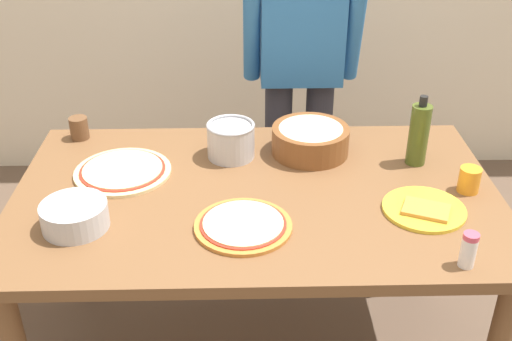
{
  "coord_description": "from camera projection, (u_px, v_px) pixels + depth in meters",
  "views": [
    {
      "loc": [
        -0.05,
        -1.75,
        1.84
      ],
      "look_at": [
        0.0,
        0.05,
        0.81
      ],
      "focal_mm": 43.75,
      "sensor_mm": 36.0,
      "label": 1
    }
  ],
  "objects": [
    {
      "name": "dining_table",
      "position": [
        256.0,
        214.0,
        2.1
      ],
      "size": [
        1.6,
        0.96,
        0.76
      ],
      "color": "brown",
      "rests_on": "ground"
    },
    {
      "name": "person_cook",
      "position": [
        301.0,
        60.0,
        2.62
      ],
      "size": [
        0.49,
        0.25,
        1.62
      ],
      "color": "#2D2D38",
      "rests_on": "ground"
    },
    {
      "name": "pizza_raw_on_board",
      "position": [
        123.0,
        171.0,
        2.15
      ],
      "size": [
        0.33,
        0.33,
        0.02
      ],
      "color": "beige",
      "rests_on": "dining_table"
    },
    {
      "name": "pizza_cooked_on_tray",
      "position": [
        243.0,
        225.0,
        1.87
      ],
      "size": [
        0.3,
        0.3,
        0.02
      ],
      "color": "#C67A33",
      "rests_on": "dining_table"
    },
    {
      "name": "plate_with_slice",
      "position": [
        424.0,
        209.0,
        1.95
      ],
      "size": [
        0.26,
        0.26,
        0.02
      ],
      "color": "gold",
      "rests_on": "dining_table"
    },
    {
      "name": "popcorn_bowl",
      "position": [
        310.0,
        138.0,
        2.26
      ],
      "size": [
        0.28,
        0.28,
        0.11
      ],
      "color": "brown",
      "rests_on": "dining_table"
    },
    {
      "name": "mixing_bowl_steel",
      "position": [
        75.0,
        216.0,
        1.86
      ],
      "size": [
        0.2,
        0.2,
        0.08
      ],
      "color": "#B7B7BC",
      "rests_on": "dining_table"
    },
    {
      "name": "olive_oil_bottle",
      "position": [
        419.0,
        134.0,
        2.17
      ],
      "size": [
        0.07,
        0.07,
        0.26
      ],
      "color": "#47561E",
      "rests_on": "dining_table"
    },
    {
      "name": "steel_pot",
      "position": [
        231.0,
        140.0,
        2.23
      ],
      "size": [
        0.17,
        0.17,
        0.13
      ],
      "color": "#B7B7BC",
      "rests_on": "dining_table"
    },
    {
      "name": "cup_orange",
      "position": [
        469.0,
        180.0,
        2.03
      ],
      "size": [
        0.07,
        0.07,
        0.08
      ],
      "primitive_type": "cylinder",
      "color": "orange",
      "rests_on": "dining_table"
    },
    {
      "name": "cup_small_brown",
      "position": [
        79.0,
        128.0,
        2.37
      ],
      "size": [
        0.07,
        0.07,
        0.08
      ],
      "primitive_type": "cylinder",
      "color": "brown",
      "rests_on": "dining_table"
    },
    {
      "name": "salt_shaker",
      "position": [
        469.0,
        250.0,
        1.69
      ],
      "size": [
        0.04,
        0.04,
        0.11
      ],
      "color": "white",
      "rests_on": "dining_table"
    }
  ]
}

